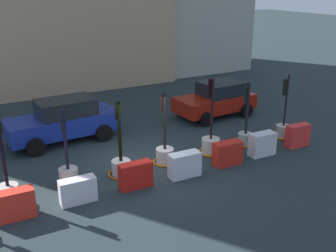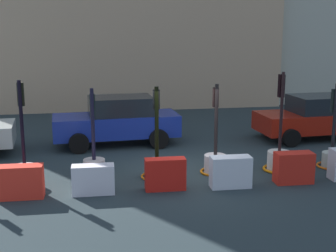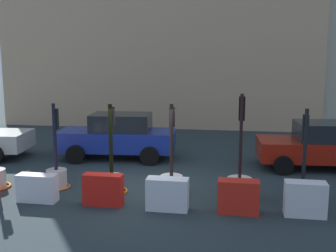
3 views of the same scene
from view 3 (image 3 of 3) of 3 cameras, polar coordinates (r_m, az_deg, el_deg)
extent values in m
plane|color=#243033|center=(12.48, -3.43, -8.97)|extent=(120.00, 120.00, 0.00)
cylinder|color=#BBA9A3|center=(13.12, -15.11, -7.04)|extent=(0.62, 0.62, 0.58)
cylinder|color=black|center=(12.81, -15.37, -1.47)|extent=(0.10, 0.10, 2.02)
cube|color=black|center=(12.83, -15.22, 0.94)|extent=(0.15, 0.15, 0.63)
sphere|color=red|center=(12.88, -15.09, 1.91)|extent=(0.09, 0.09, 0.09)
sphere|color=orange|center=(12.91, -15.05, 1.00)|extent=(0.09, 0.09, 0.09)
sphere|color=green|center=(12.94, -15.01, 0.08)|extent=(0.09, 0.09, 0.09)
torus|color=orange|center=(13.20, -15.06, -8.10)|extent=(0.79, 0.79, 0.06)
cylinder|color=silver|center=(12.41, -7.77, -7.89)|extent=(0.65, 0.65, 0.52)
cylinder|color=black|center=(12.08, -7.91, -1.95)|extent=(0.12, 0.12, 2.11)
cube|color=black|center=(12.08, -7.77, 1.29)|extent=(0.19, 0.14, 0.55)
sphere|color=red|center=(12.13, -7.65, 2.21)|extent=(0.11, 0.11, 0.11)
sphere|color=orange|center=(12.15, -7.63, 1.35)|extent=(0.11, 0.11, 0.11)
sphere|color=green|center=(12.18, -7.61, 0.49)|extent=(0.11, 0.11, 0.11)
torus|color=orange|center=(12.48, -7.74, -8.88)|extent=(0.93, 0.93, 0.06)
cylinder|color=silver|center=(12.17, 0.47, -8.10)|extent=(0.65, 0.65, 0.54)
cylinder|color=black|center=(11.83, 0.48, -2.00)|extent=(0.10, 0.10, 2.10)
cube|color=black|center=(11.83, 0.57, 1.21)|extent=(0.16, 0.13, 0.57)
sphere|color=red|center=(11.88, 0.63, 2.17)|extent=(0.10, 0.10, 0.10)
sphere|color=orange|center=(11.91, 0.63, 1.27)|extent=(0.10, 0.10, 0.10)
sphere|color=green|center=(11.94, 0.63, 0.37)|extent=(0.10, 0.10, 0.10)
torus|color=orange|center=(12.25, 0.46, -9.15)|extent=(0.89, 0.89, 0.06)
cylinder|color=beige|center=(11.99, 9.81, -8.42)|extent=(0.70, 0.70, 0.59)
cylinder|color=black|center=(11.62, 10.02, -1.45)|extent=(0.09, 0.09, 2.38)
cube|color=black|center=(11.62, 10.16, 2.39)|extent=(0.17, 0.16, 0.67)
sphere|color=red|center=(11.68, 10.21, 3.53)|extent=(0.10, 0.10, 0.10)
sphere|color=orange|center=(11.71, 10.18, 2.45)|extent=(0.10, 0.10, 0.10)
sphere|color=green|center=(11.74, 10.15, 1.36)|extent=(0.10, 0.10, 0.10)
torus|color=orange|center=(12.07, 9.78, -9.56)|extent=(0.95, 0.95, 0.08)
cylinder|color=#B4B7A8|center=(12.23, 18.05, -8.71)|extent=(0.59, 0.59, 0.46)
cylinder|color=black|center=(11.90, 18.38, -2.79)|extent=(0.10, 0.10, 2.12)
cube|color=black|center=(11.92, 18.44, -0.19)|extent=(0.16, 0.14, 0.71)
sphere|color=red|center=(11.96, 18.45, 0.99)|extent=(0.10, 0.10, 0.10)
sphere|color=orange|center=(12.00, 18.39, -0.12)|extent=(0.10, 0.10, 0.10)
sphere|color=green|center=(12.04, 18.33, -1.23)|extent=(0.10, 0.10, 0.10)
torus|color=orange|center=(12.29, 18.00, -9.57)|extent=(0.89, 0.89, 0.07)
cube|color=silver|center=(12.07, -17.60, -8.16)|extent=(1.09, 0.43, 0.77)
cube|color=red|center=(11.38, -8.93, -8.68)|extent=(1.08, 0.39, 0.86)
cube|color=silver|center=(10.91, -0.08, -9.38)|extent=(1.10, 0.47, 0.85)
cube|color=red|center=(10.86, 9.69, -9.59)|extent=(1.06, 0.49, 0.86)
cube|color=silver|center=(11.07, 18.40, -9.53)|extent=(1.03, 0.49, 0.89)
cube|color=maroon|center=(15.66, 19.42, -3.08)|extent=(3.99, 2.05, 0.70)
cube|color=black|center=(15.63, 20.81, -0.69)|extent=(2.05, 1.72, 0.64)
cylinder|color=black|center=(14.56, 15.65, -5.24)|extent=(0.66, 0.32, 0.65)
cylinder|color=black|center=(16.42, 14.44, -3.50)|extent=(0.66, 0.32, 0.65)
cube|color=navy|center=(16.23, -7.05, -1.95)|extent=(4.58, 1.95, 0.77)
cube|color=black|center=(16.07, -6.50, 0.52)|extent=(2.35, 1.61, 0.65)
cylinder|color=black|center=(16.95, -1.79, -2.70)|extent=(0.71, 0.32, 0.69)
cylinder|color=black|center=(15.22, -2.57, -4.15)|extent=(0.71, 0.32, 0.69)
cylinder|color=black|center=(17.49, -10.89, -2.48)|extent=(0.71, 0.32, 0.69)
cylinder|color=black|center=(15.82, -12.64, -3.84)|extent=(0.71, 0.32, 0.69)
cylinder|color=black|center=(18.31, -20.19, -2.33)|extent=(0.73, 0.33, 0.71)
camera|label=1|loc=(8.09, -85.28, 17.33)|focal=42.24mm
camera|label=2|loc=(5.37, -96.75, 1.92)|focal=49.99mm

